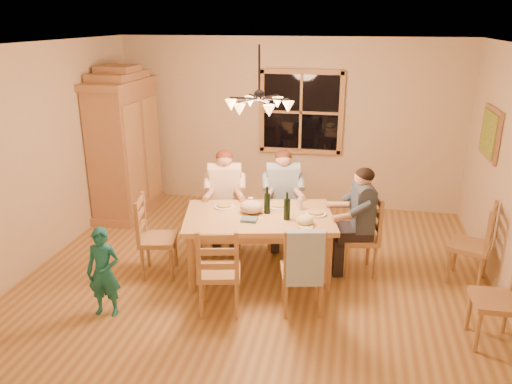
% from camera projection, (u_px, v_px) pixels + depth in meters
% --- Properties ---
extents(floor, '(5.50, 5.50, 0.00)m').
position_uv_depth(floor, '(259.00, 272.00, 6.15)').
color(floor, olive).
rests_on(floor, ground).
extents(ceiling, '(5.50, 5.00, 0.02)m').
position_uv_depth(ceiling, '(259.00, 44.00, 5.25)').
color(ceiling, white).
rests_on(ceiling, wall_back).
extents(wall_back, '(5.50, 0.02, 2.70)m').
position_uv_depth(wall_back, '(288.00, 124.00, 8.01)').
color(wall_back, beige).
rests_on(wall_back, floor).
extents(wall_left, '(0.02, 5.00, 2.70)m').
position_uv_depth(wall_left, '(42.00, 155.00, 6.20)').
color(wall_left, beige).
rests_on(wall_left, floor).
extents(window, '(1.30, 0.06, 1.30)m').
position_uv_depth(window, '(301.00, 112.00, 7.88)').
color(window, black).
rests_on(window, wall_back).
extents(painting, '(0.06, 0.78, 0.64)m').
position_uv_depth(painting, '(490.00, 133.00, 6.23)').
color(painting, '#A16D45').
rests_on(painting, wall_right).
extents(chandelier, '(0.77, 0.68, 0.71)m').
position_uv_depth(chandelier, '(259.00, 103.00, 5.46)').
color(chandelier, black).
rests_on(chandelier, ceiling).
extents(armoire, '(0.66, 1.40, 2.30)m').
position_uv_depth(armoire, '(125.00, 148.00, 7.72)').
color(armoire, '#A16D45').
rests_on(armoire, floor).
extents(dining_table, '(1.93, 1.41, 0.76)m').
position_uv_depth(dining_table, '(259.00, 223.00, 5.93)').
color(dining_table, tan).
rests_on(dining_table, floor).
extents(chair_far_left, '(0.52, 0.50, 0.99)m').
position_uv_depth(chair_far_left, '(226.00, 224.00, 6.81)').
color(chair_far_left, '#AA814B').
rests_on(chair_far_left, floor).
extents(chair_far_right, '(0.52, 0.50, 0.99)m').
position_uv_depth(chair_far_right, '(282.00, 223.00, 6.82)').
color(chair_far_right, '#AA814B').
rests_on(chair_far_right, floor).
extents(chair_near_left, '(0.52, 0.50, 0.99)m').
position_uv_depth(chair_near_left, '(220.00, 285.00, 5.26)').
color(chair_near_left, '#AA814B').
rests_on(chair_near_left, floor).
extents(chair_near_right, '(0.52, 0.50, 0.99)m').
position_uv_depth(chair_near_right, '(302.00, 284.00, 5.27)').
color(chair_near_right, '#AA814B').
rests_on(chair_near_right, floor).
extents(chair_end_left, '(0.50, 0.52, 0.99)m').
position_uv_depth(chair_end_left, '(159.00, 251.00, 6.02)').
color(chair_end_left, '#AA814B').
rests_on(chair_end_left, floor).
extents(chair_end_right, '(0.50, 0.52, 0.99)m').
position_uv_depth(chair_end_right, '(358.00, 249.00, 6.06)').
color(chair_end_right, '#AA814B').
rests_on(chair_end_right, floor).
extents(adult_woman, '(0.46, 0.49, 0.87)m').
position_uv_depth(adult_woman, '(225.00, 186.00, 6.63)').
color(adult_woman, beige).
rests_on(adult_woman, floor).
extents(adult_plaid_man, '(0.46, 0.49, 0.87)m').
position_uv_depth(adult_plaid_man, '(283.00, 186.00, 6.65)').
color(adult_plaid_man, teal).
rests_on(adult_plaid_man, floor).
extents(adult_slate_man, '(0.49, 0.46, 0.87)m').
position_uv_depth(adult_slate_man, '(361.00, 208.00, 5.89)').
color(adult_slate_man, '#38485A').
rests_on(adult_slate_man, floor).
extents(towel, '(0.39, 0.18, 0.58)m').
position_uv_depth(towel, '(305.00, 258.00, 4.96)').
color(towel, '#A1C6DA').
rests_on(towel, chair_near_right).
extents(wine_bottle_a, '(0.08, 0.08, 0.33)m').
position_uv_depth(wine_bottle_a, '(267.00, 200.00, 5.90)').
color(wine_bottle_a, black).
rests_on(wine_bottle_a, dining_table).
extents(wine_bottle_b, '(0.08, 0.08, 0.33)m').
position_uv_depth(wine_bottle_b, '(287.00, 206.00, 5.71)').
color(wine_bottle_b, black).
rests_on(wine_bottle_b, dining_table).
extents(plate_woman, '(0.26, 0.26, 0.02)m').
position_uv_depth(plate_woman, '(224.00, 207.00, 6.13)').
color(plate_woman, white).
rests_on(plate_woman, dining_table).
extents(plate_plaid, '(0.26, 0.26, 0.02)m').
position_uv_depth(plate_plaid, '(278.00, 206.00, 6.14)').
color(plate_plaid, white).
rests_on(plate_plaid, dining_table).
extents(plate_slate, '(0.26, 0.26, 0.02)m').
position_uv_depth(plate_slate, '(316.00, 214.00, 5.91)').
color(plate_slate, white).
rests_on(plate_slate, dining_table).
extents(wine_glass_a, '(0.06, 0.06, 0.14)m').
position_uv_depth(wine_glass_a, '(251.00, 203.00, 6.07)').
color(wine_glass_a, silver).
rests_on(wine_glass_a, dining_table).
extents(wine_glass_b, '(0.06, 0.06, 0.14)m').
position_uv_depth(wine_glass_b, '(300.00, 204.00, 6.05)').
color(wine_glass_b, silver).
rests_on(wine_glass_b, dining_table).
extents(cap, '(0.20, 0.20, 0.11)m').
position_uv_depth(cap, '(305.00, 220.00, 5.60)').
color(cap, beige).
rests_on(cap, dining_table).
extents(napkin, '(0.21, 0.17, 0.03)m').
position_uv_depth(napkin, '(249.00, 220.00, 5.72)').
color(napkin, slate).
rests_on(napkin, dining_table).
extents(cloth_bundle, '(0.28, 0.22, 0.15)m').
position_uv_depth(cloth_bundle, '(252.00, 207.00, 5.93)').
color(cloth_bundle, '#C1B08C').
rests_on(cloth_bundle, dining_table).
extents(child, '(0.38, 0.26, 0.97)m').
position_uv_depth(child, '(104.00, 272.00, 5.14)').
color(child, '#186A6F').
rests_on(child, floor).
extents(chair_spare_front, '(0.43, 0.45, 0.99)m').
position_uv_depth(chair_spare_front, '(493.00, 315.00, 4.73)').
color(chair_spare_front, '#AA814B').
rests_on(chair_spare_front, floor).
extents(chair_spare_back, '(0.55, 0.56, 0.99)m').
position_uv_depth(chair_spare_back, '(468.00, 257.00, 5.86)').
color(chair_spare_back, '#AA814B').
rests_on(chair_spare_back, floor).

